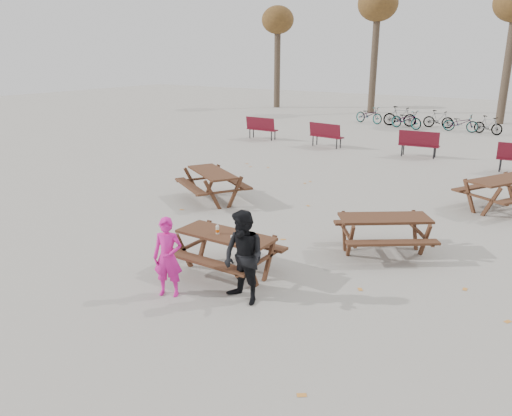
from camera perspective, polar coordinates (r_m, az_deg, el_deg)
The scene contains 13 objects.
ground at distance 9.30m, azimuth -3.42°, elevation -7.44°, with size 80.00×80.00×0.00m, color gray.
main_picnic_table at distance 9.07m, azimuth -3.49°, elevation -4.08°, with size 1.80×1.45×0.78m.
food_tray at distance 8.81m, azimuth -2.26°, elevation -3.29°, with size 0.18×0.11×0.04m, color white.
bread_roll at distance 8.79m, azimuth -2.27°, elevation -3.03°, with size 0.14×0.06×0.05m, color tan.
soda_bottle at distance 8.99m, azimuth -4.42°, elevation -2.53°, with size 0.07×0.07×0.17m.
child at distance 8.37m, azimuth -10.04°, elevation -5.55°, with size 0.49×0.32×1.36m, color #DC1B92.
adult at distance 7.99m, azimuth -1.41°, elevation -5.70°, with size 0.75×0.58×1.54m, color black.
picnic_table_east at distance 10.38m, azimuth 14.37°, elevation -2.99°, with size 1.78×1.43×0.76m, color #331C12, non-canonical shape.
picnic_table_north at distance 13.64m, azimuth -4.98°, elevation 2.52°, with size 1.90×1.53×0.82m, color #331C12, non-canonical shape.
picnic_table_far at distance 14.25m, azimuth 26.20°, elevation 1.42°, with size 1.92×1.54×0.82m, color #331C12, non-canonical shape.
park_bench_row at distance 20.73m, azimuth 12.98°, elevation 7.60°, with size 12.46×1.47×1.03m.
bicycle_row at distance 28.25m, azimuth 18.07°, elevation 9.65°, with size 8.06×2.05×1.06m.
fallen_leaves at distance 11.03m, azimuth 6.48°, elevation -3.42°, with size 11.00×11.00×0.01m, color orange, non-canonical shape.
Camera 1 is at (5.09, -6.73, 3.92)m, focal length 35.00 mm.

